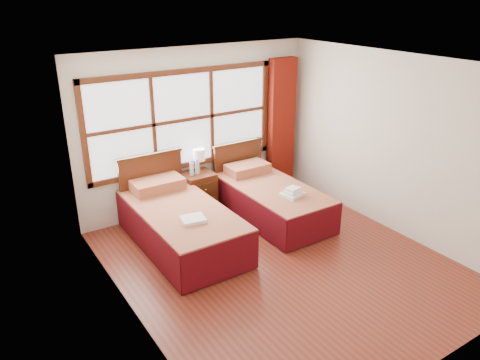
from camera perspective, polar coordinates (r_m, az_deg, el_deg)
floor at (r=6.34m, az=4.92°, el=-10.07°), size 4.50×4.50×0.00m
ceiling at (r=5.41m, az=5.84°, el=13.86°), size 4.50×4.50×0.00m
wall_back at (r=7.54m, az=-5.29°, el=6.18°), size 4.00×0.00×4.00m
wall_left at (r=4.86m, az=-13.61°, el=-3.78°), size 0.00×4.50×4.50m
wall_right at (r=7.10m, az=18.19°, el=4.11°), size 0.00×4.50×4.50m
window at (r=7.35m, az=-6.94°, el=7.29°), size 3.16×0.06×1.56m
curtain at (r=8.30m, az=5.05°, el=6.76°), size 0.50×0.16×2.30m
bed_left at (r=6.66m, az=-7.36°, el=-5.19°), size 1.11×2.16×1.09m
bed_right at (r=7.41m, az=3.70°, el=-2.30°), size 1.03×2.05×1.00m
nightstand at (r=7.60m, az=-5.06°, el=-1.50°), size 0.49×0.48×0.66m
towels_left at (r=6.13m, az=-5.75°, el=-4.79°), size 0.35×0.32×0.05m
towels_right at (r=6.97m, az=6.44°, el=-1.53°), size 0.35×0.32×0.13m
lamp at (r=7.51m, az=-5.01°, el=3.03°), size 0.19×0.19×0.37m
bottle_near at (r=7.37m, az=-5.91°, el=1.39°), size 0.07×0.07×0.25m
bottle_far at (r=7.43m, az=-5.24°, el=1.58°), size 0.06×0.06×0.24m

